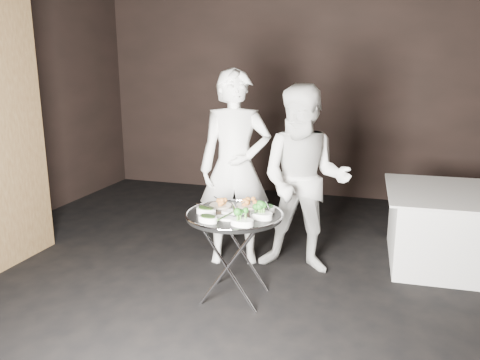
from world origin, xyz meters
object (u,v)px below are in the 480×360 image
(serving_tray, at_px, (234,215))
(waiter_left, at_px, (235,168))
(waiter_right, at_px, (304,181))
(dining_table, at_px, (454,228))
(tray_stand, at_px, (234,253))

(serving_tray, relative_size, waiter_left, 0.42)
(waiter_right, bearing_deg, serving_tray, -122.26)
(dining_table, bearing_deg, waiter_left, -165.58)
(tray_stand, bearing_deg, serving_tray, -71.83)
(waiter_left, relative_size, waiter_right, 1.08)
(waiter_right, xyz_separation_m, dining_table, (1.33, 0.54, -0.49))
(waiter_left, distance_m, dining_table, 2.12)
(waiter_right, bearing_deg, waiter_left, 175.97)
(tray_stand, relative_size, waiter_left, 0.38)
(dining_table, bearing_deg, tray_stand, -144.52)
(waiter_right, relative_size, dining_table, 1.36)
(serving_tray, bearing_deg, waiter_left, 107.29)
(waiter_left, bearing_deg, serving_tray, -90.11)
(waiter_left, bearing_deg, waiter_right, -19.89)
(waiter_left, xyz_separation_m, waiter_right, (0.65, -0.03, -0.07))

